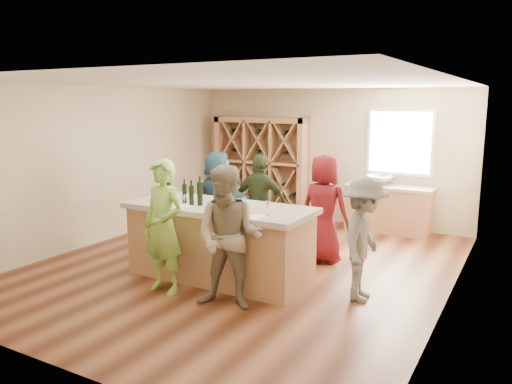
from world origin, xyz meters
The scene contains 33 objects.
floor centered at (0.00, 0.00, -0.05)m, with size 6.00×7.00×0.10m, color brown.
ceiling centered at (0.00, 0.00, 2.85)m, with size 6.00×7.00×0.10m, color white.
wall_back centered at (0.00, 3.55, 1.40)m, with size 6.00×0.10×2.80m, color #CBB793.
wall_front centered at (0.00, -3.55, 1.40)m, with size 6.00×0.10×2.80m, color #CBB793.
wall_left centered at (-3.05, 0.00, 1.40)m, with size 0.10×7.00×2.80m, color #CBB793.
wall_right centered at (3.05, 0.00, 1.40)m, with size 0.10×7.00×2.80m, color #CBB793.
window_frame centered at (1.50, 3.47, 1.75)m, with size 1.30×0.06×1.30m, color white.
window_pane centered at (1.50, 3.44, 1.75)m, with size 1.18×0.01×1.18m, color white.
wine_rack centered at (-1.50, 3.27, 1.10)m, with size 2.20×0.45×2.20m, color #B07E54.
back_counter_base centered at (1.40, 3.20, 0.43)m, with size 1.60×0.58×0.86m, color #B07E54.
back_counter_top centered at (1.40, 3.20, 0.89)m, with size 1.70×0.62×0.06m, color #BCAF9A.
sink centered at (1.20, 3.20, 1.01)m, with size 0.54×0.54×0.19m, color silver.
faucet centered at (1.20, 3.38, 1.07)m, with size 0.02×0.02×0.30m, color silver.
tasting_counter_base centered at (-0.04, -0.64, 0.50)m, with size 2.60×1.00×1.00m, color #B07E54.
tasting_counter_top centered at (-0.04, -0.64, 1.04)m, with size 2.72×1.12×0.08m, color #BCAF9A.
wine_bottle_a centered at (-0.94, -0.78, 1.23)m, with size 0.08×0.08×0.31m, color black.
wine_bottle_b centered at (-0.75, -0.88, 1.24)m, with size 0.08×0.08×0.32m, color black.
wine_bottle_c centered at (-0.56, -0.75, 1.22)m, with size 0.07×0.07×0.28m, color black.
wine_bottle_d centered at (-0.38, -0.82, 1.22)m, with size 0.07×0.07×0.28m, color black.
wine_bottle_e centered at (-0.26, -0.77, 1.25)m, with size 0.08×0.08×0.33m, color black.
wine_glass_a centered at (-0.33, -1.05, 1.17)m, with size 0.07×0.07×0.19m, color white.
wine_glass_b centered at (0.22, -1.06, 1.17)m, with size 0.07×0.07×0.19m, color white.
wine_glass_d centered at (0.45, -0.74, 1.16)m, with size 0.06×0.06×0.16m, color white.
wine_glass_e centered at (0.88, -0.91, 1.18)m, with size 0.07×0.07×0.19m, color white.
tasting_menu_a centered at (-0.43, -1.02, 1.08)m, with size 0.24×0.33×0.00m, color white.
tasting_menu_b centered at (0.25, -1.07, 1.08)m, with size 0.23×0.31×0.00m, color white.
tasting_menu_c centered at (0.79, -1.03, 1.08)m, with size 0.21×0.28×0.00m, color white.
person_near_left centered at (-0.38, -1.45, 0.90)m, with size 0.66×0.48×1.80m, color #8CC64C.
person_near_right centered at (0.66, -1.46, 0.89)m, with size 0.87×0.48×1.79m, color gray.
person_server centered at (2.02, -0.41, 0.80)m, with size 1.03×0.48×1.60m, color slate.
person_far_mid centered at (-0.15, 0.80, 0.84)m, with size 0.98×0.50×1.67m, color #263319.
person_far_right centered at (0.99, 0.82, 0.86)m, with size 0.84×0.55×1.72m, color #590F14.
person_far_left centered at (-1.03, 0.83, 0.84)m, with size 1.56×0.56×1.69m, color #335972.
Camera 1 is at (3.83, -6.43, 2.53)m, focal length 35.00 mm.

